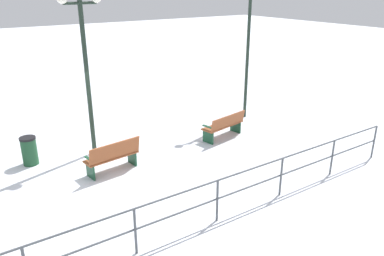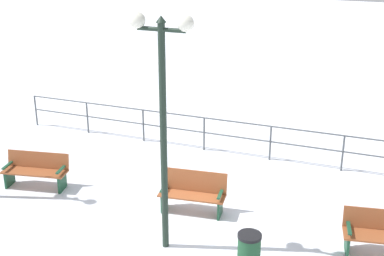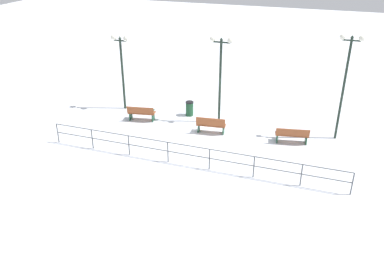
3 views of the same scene
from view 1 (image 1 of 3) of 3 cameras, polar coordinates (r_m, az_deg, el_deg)
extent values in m
plane|color=white|center=(10.73, -12.15, -6.03)|extent=(80.00, 80.00, 0.00)
cube|color=brown|center=(12.47, 4.62, 0.43)|extent=(0.76, 1.63, 0.04)
cube|color=brown|center=(12.25, 5.50, 1.09)|extent=(0.39, 1.56, 0.40)
cube|color=#19472D|center=(13.04, 6.57, 0.29)|extent=(0.43, 0.13, 0.43)
cube|color=#19472D|center=(12.07, 2.44, -1.32)|extent=(0.43, 0.13, 0.43)
cube|color=#19472D|center=(12.94, 6.56, 1.70)|extent=(0.44, 0.15, 0.04)
cube|color=#19472D|center=(11.96, 2.40, 0.19)|extent=(0.44, 0.15, 0.04)
cube|color=brown|center=(10.43, -12.05, -4.23)|extent=(0.63, 1.52, 0.04)
cube|color=brown|center=(10.14, -11.51, -3.36)|extent=(0.29, 1.47, 0.47)
cube|color=#19472D|center=(10.80, -9.02, -4.35)|extent=(0.41, 0.10, 0.43)
cube|color=#19472D|center=(10.27, -15.06, -6.23)|extent=(0.41, 0.10, 0.43)
cube|color=#19472D|center=(10.68, -9.18, -2.70)|extent=(0.42, 0.12, 0.04)
cube|color=#19472D|center=(10.14, -15.28, -4.52)|extent=(0.42, 0.12, 0.04)
cylinder|color=#1E2D23|center=(14.06, 8.39, 11.35)|extent=(0.12, 0.12, 4.98)
cylinder|color=#1E2D23|center=(11.11, -15.46, 6.82)|extent=(0.13, 0.13, 4.42)
cylinder|color=#1E2D23|center=(10.82, -16.56, 17.61)|extent=(0.08, 0.90, 0.08)
cylinder|color=#4C5156|center=(12.17, 25.73, -1.90)|extent=(0.05, 0.05, 0.98)
cylinder|color=#4C5156|center=(10.65, 20.36, -4.21)|extent=(0.05, 0.05, 0.98)
cylinder|color=#4C5156|center=(9.29, 13.27, -7.18)|extent=(0.05, 0.05, 0.98)
cylinder|color=#4C5156|center=(8.14, 3.83, -10.89)|extent=(0.05, 0.05, 0.98)
cylinder|color=#4C5156|center=(7.32, -8.53, -15.18)|extent=(0.05, 0.05, 0.98)
cylinder|color=#4C5156|center=(7.42, -2.02, -9.87)|extent=(0.04, 13.33, 0.04)
cylinder|color=#4C5156|center=(7.66, -1.97, -12.69)|extent=(0.04, 13.33, 0.04)
cylinder|color=#1E4C2D|center=(11.53, -23.29, -3.31)|extent=(0.42, 0.42, 0.76)
cylinder|color=black|center=(11.38, -23.58, -1.44)|extent=(0.44, 0.44, 0.06)
camera|label=2|loc=(18.45, -37.53, 20.39)|focal=48.97mm
camera|label=3|loc=(12.97, 108.53, 13.96)|focal=37.75mm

